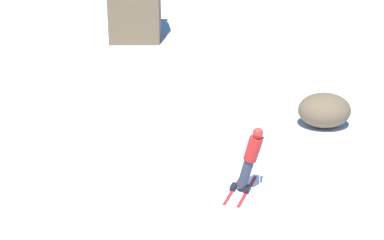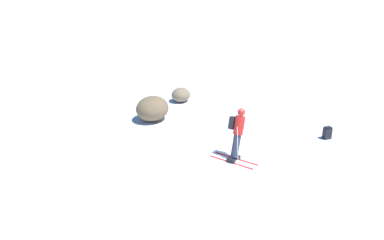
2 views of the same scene
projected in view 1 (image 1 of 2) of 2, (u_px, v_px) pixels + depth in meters
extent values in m
plane|color=white|center=(241.00, 190.00, 16.59)|extent=(300.00, 300.00, 0.00)
cube|color=red|center=(232.00, 189.00, 16.64)|extent=(0.66, 1.67, 0.01)
cube|color=red|center=(245.00, 191.00, 16.53)|extent=(0.66, 1.67, 0.01)
cube|color=black|center=(232.00, 187.00, 16.62)|extent=(0.23, 0.31, 0.12)
cube|color=black|center=(245.00, 189.00, 16.51)|extent=(0.23, 0.31, 0.12)
cylinder|color=#2D3342|center=(243.00, 173.00, 16.35)|extent=(0.50, 0.39, 0.86)
cylinder|color=red|center=(251.00, 149.00, 16.03)|extent=(0.56, 0.48, 0.70)
sphere|color=tan|center=(255.00, 134.00, 15.84)|extent=(0.34, 0.31, 0.28)
sphere|color=#AD231E|center=(256.00, 133.00, 15.82)|extent=(0.39, 0.36, 0.32)
cube|color=black|center=(254.00, 144.00, 16.24)|extent=(0.41, 0.29, 0.49)
cylinder|color=#B7B7BC|center=(225.00, 172.00, 16.17)|extent=(0.85, 0.27, 1.27)
cylinder|color=#B7B7BC|center=(258.00, 179.00, 15.94)|extent=(0.07, 0.54, 1.16)
cube|color=brown|center=(132.00, 7.00, 29.44)|extent=(2.31, 1.96, 3.13)
ellipsoid|color=brown|center=(322.00, 110.00, 20.33)|extent=(1.66, 1.42, 1.08)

